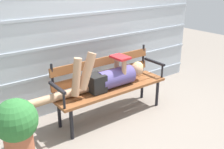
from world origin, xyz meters
name	(u,v)px	position (x,y,z in m)	size (l,w,h in m)	color
ground_plane	(121,121)	(0.00, 0.00, 0.00)	(12.00, 12.00, 0.00)	gray
house_siding	(87,27)	(0.00, 0.78, 1.14)	(4.23, 0.08, 2.29)	#B2BCC6
park_bench	(109,82)	(0.00, 0.26, 0.48)	(1.63, 0.43, 0.86)	brown
reclining_person	(107,78)	(-0.09, 0.20, 0.59)	(1.74, 0.26, 0.57)	#514784
potted_plant	(17,127)	(-1.33, 0.04, 0.40)	(0.45, 0.45, 0.70)	#AD5B3D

